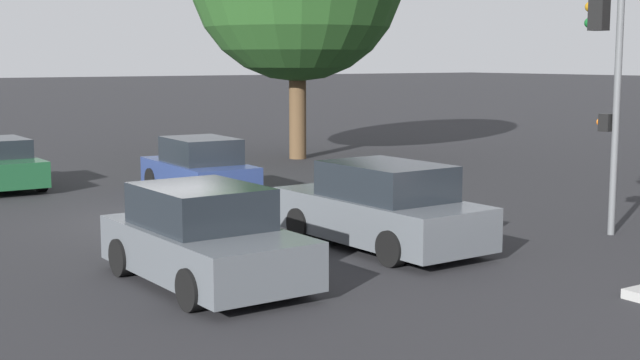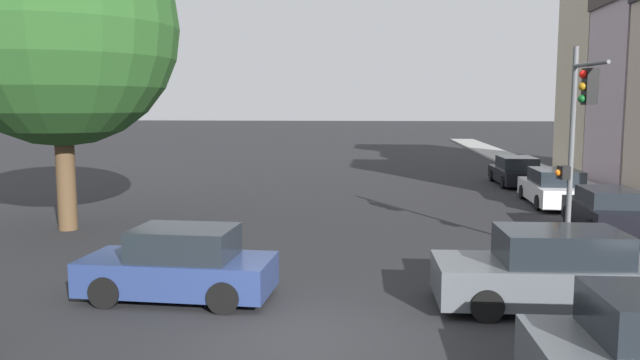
{
  "view_description": "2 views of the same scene",
  "coord_description": "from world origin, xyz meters",
  "px_view_note": "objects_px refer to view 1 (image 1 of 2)",
  "views": [
    {
      "loc": [
        17.78,
        -8.01,
        3.5
      ],
      "look_at": [
        3.45,
        1.56,
        1.14
      ],
      "focal_mm": 50.0,
      "sensor_mm": 36.0,
      "label": 1
    },
    {
      "loc": [
        1.39,
        -10.35,
        4.02
      ],
      "look_at": [
        0.04,
        4.01,
        2.28
      ],
      "focal_mm": 35.0,
      "sensor_mm": 36.0,
      "label": 2
    }
  ],
  "objects_px": {
    "crossing_car_0": "(381,208)",
    "crossing_car_1": "(204,239)",
    "crossing_car_2": "(199,169)",
    "traffic_signal": "(607,58)"
  },
  "relations": [
    {
      "from": "crossing_car_1",
      "to": "crossing_car_2",
      "type": "bearing_deg",
      "value": 153.19
    },
    {
      "from": "traffic_signal",
      "to": "crossing_car_0",
      "type": "xyz_separation_m",
      "value": [
        -1.64,
        -4.18,
        -2.78
      ]
    },
    {
      "from": "crossing_car_1",
      "to": "crossing_car_2",
      "type": "relative_size",
      "value": 1.01
    },
    {
      "from": "traffic_signal",
      "to": "crossing_car_0",
      "type": "distance_m",
      "value": 5.28
    },
    {
      "from": "crossing_car_1",
      "to": "crossing_car_2",
      "type": "xyz_separation_m",
      "value": [
        -8.14,
        3.9,
        -0.01
      ]
    },
    {
      "from": "traffic_signal",
      "to": "crossing_car_2",
      "type": "xyz_separation_m",
      "value": [
        -9.16,
        -4.24,
        -2.81
      ]
    },
    {
      "from": "crossing_car_0",
      "to": "crossing_car_2",
      "type": "bearing_deg",
      "value": -1.33
    },
    {
      "from": "crossing_car_0",
      "to": "crossing_car_1",
      "type": "relative_size",
      "value": 1.12
    },
    {
      "from": "crossing_car_1",
      "to": "crossing_car_0",
      "type": "bearing_deg",
      "value": 97.63
    },
    {
      "from": "crossing_car_0",
      "to": "traffic_signal",
      "type": "bearing_deg",
      "value": -113.23
    }
  ]
}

